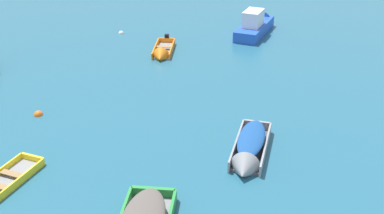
% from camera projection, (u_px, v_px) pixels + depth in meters
% --- Properties ---
extents(motor_launch_blue_far_back, '(3.75, 5.65, 2.07)m').
position_uv_depth(motor_launch_blue_far_back, '(256.00, 25.00, 34.19)').
color(motor_launch_blue_far_back, blue).
rests_on(motor_launch_blue_far_back, ground_plane).
extents(rowboat_orange_near_left, '(1.54, 3.85, 1.03)m').
position_uv_depth(rowboat_orange_near_left, '(162.00, 53.00, 30.08)').
color(rowboat_orange_near_left, gray).
rests_on(rowboat_orange_near_left, ground_plane).
extents(rowboat_grey_outer_right, '(2.42, 4.34, 1.16)m').
position_uv_depth(rowboat_grey_outer_right, '(249.00, 151.00, 19.33)').
color(rowboat_grey_outer_right, '#4C4C51').
rests_on(rowboat_grey_outer_right, ground_plane).
extents(mooring_buoy_between_boats_right, '(0.38, 0.38, 0.38)m').
position_uv_depth(mooring_buoy_between_boats_right, '(121.00, 33.00, 34.26)').
color(mooring_buoy_between_boats_right, silver).
rests_on(mooring_buoy_between_boats_right, ground_plane).
extents(mooring_buoy_near_foreground, '(0.43, 0.43, 0.43)m').
position_uv_depth(mooring_buoy_near_foreground, '(38.00, 115.00, 22.97)').
color(mooring_buoy_near_foreground, orange).
rests_on(mooring_buoy_near_foreground, ground_plane).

